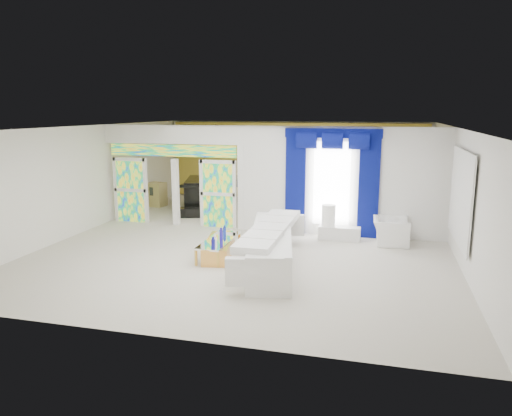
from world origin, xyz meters
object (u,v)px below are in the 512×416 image
(coffee_table, at_px, (219,248))
(armchair, at_px, (391,231))
(white_sofa, at_px, (271,248))
(grand_piano, at_px, (209,193))
(console_table, at_px, (339,233))

(coffee_table, height_order, armchair, armchair)
(white_sofa, xyz_separation_m, grand_piano, (-3.56, 5.75, 0.13))
(armchair, relative_size, grand_piano, 0.50)
(white_sofa, distance_m, grand_piano, 6.77)
(console_table, xyz_separation_m, armchair, (1.32, -0.02, 0.15))
(white_sofa, relative_size, coffee_table, 2.32)
(grand_piano, bearing_deg, armchair, -43.98)
(console_table, distance_m, grand_piano, 5.88)
(coffee_table, distance_m, armchair, 4.53)
(console_table, relative_size, armchair, 1.06)
(coffee_table, distance_m, grand_piano, 5.89)
(console_table, bearing_deg, armchair, -0.68)
(white_sofa, bearing_deg, coffee_table, 156.33)
(white_sofa, height_order, armchair, white_sofa)
(armchair, bearing_deg, white_sofa, 131.50)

